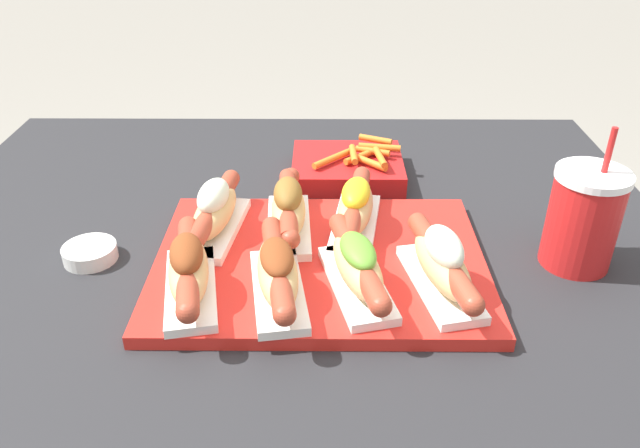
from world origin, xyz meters
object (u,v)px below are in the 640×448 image
(hot_dog_5, at_px, (290,209))
(fries_basket, at_px, (348,167))
(hot_dog_1, at_px, (278,272))
(hot_dog_6, at_px, (356,207))
(hot_dog_3, at_px, (442,263))
(serving_tray, at_px, (320,263))
(hot_dog_0, at_px, (188,269))
(sauce_bowl, at_px, (90,252))
(hot_dog_4, at_px, (215,211))
(hot_dog_2, at_px, (357,266))
(drink_cup, at_px, (583,218))

(hot_dog_5, xyz_separation_m, fries_basket, (0.09, 0.21, -0.03))
(hot_dog_1, height_order, hot_dog_6, hot_dog_6)
(hot_dog_3, bearing_deg, serving_tray, 156.44)
(hot_dog_6, bearing_deg, hot_dog_0, -143.25)
(hot_dog_3, bearing_deg, hot_dog_1, -175.11)
(hot_dog_0, xyz_separation_m, fries_basket, (0.21, 0.36, -0.03))
(hot_dog_5, distance_m, sauce_bowl, 0.28)
(hot_dog_1, relative_size, hot_dog_4, 1.00)
(fries_basket, bearing_deg, hot_dog_2, -90.12)
(hot_dog_2, relative_size, sauce_bowl, 2.77)
(hot_dog_6, distance_m, sauce_bowl, 0.37)
(hot_dog_1, relative_size, hot_dog_6, 1.00)
(hot_dog_0, height_order, hot_dog_3, hot_dog_3)
(sauce_bowl, relative_size, drink_cup, 0.37)
(hot_dog_0, relative_size, fries_basket, 1.09)
(hot_dog_2, height_order, sauce_bowl, hot_dog_2)
(sauce_bowl, bearing_deg, fries_basket, 35.38)
(hot_dog_3, xyz_separation_m, sauce_bowl, (-0.47, 0.08, -0.04))
(hot_dog_3, bearing_deg, hot_dog_6, 125.17)
(hot_dog_4, bearing_deg, fries_basket, 47.76)
(hot_dog_1, height_order, hot_dog_2, same)
(hot_dog_6, relative_size, sauce_bowl, 2.81)
(hot_dog_1, height_order, hot_dog_3, hot_dog_3)
(serving_tray, bearing_deg, hot_dog_0, -153.40)
(hot_dog_2, height_order, hot_dog_3, hot_dog_3)
(serving_tray, distance_m, hot_dog_1, 0.11)
(hot_dog_1, bearing_deg, hot_dog_3, 4.89)
(hot_dog_3, bearing_deg, fries_basket, 106.69)
(hot_dog_3, height_order, hot_dog_5, hot_dog_3)
(serving_tray, relative_size, hot_dog_2, 2.17)
(hot_dog_4, relative_size, hot_dog_6, 1.00)
(hot_dog_0, height_order, hot_dog_5, hot_dog_5)
(sauce_bowl, distance_m, fries_basket, 0.45)
(fries_basket, bearing_deg, drink_cup, -40.90)
(hot_dog_4, bearing_deg, hot_dog_3, -23.36)
(hot_dog_0, distance_m, hot_dog_3, 0.31)
(hot_dog_3, xyz_separation_m, hot_dog_5, (-0.19, 0.14, -0.00))
(hot_dog_2, bearing_deg, sauce_bowl, 166.51)
(serving_tray, bearing_deg, hot_dog_4, 156.85)
(fries_basket, bearing_deg, hot_dog_5, -113.40)
(hot_dog_4, distance_m, sauce_bowl, 0.18)
(serving_tray, relative_size, hot_dog_4, 2.13)
(hot_dog_5, relative_size, drink_cup, 1.05)
(hot_dog_0, bearing_deg, hot_dog_2, 3.16)
(hot_dog_2, xyz_separation_m, fries_basket, (0.00, 0.35, -0.03))
(serving_tray, relative_size, hot_dog_0, 2.15)
(hot_dog_1, bearing_deg, hot_dog_6, 57.68)
(drink_cup, relative_size, fries_basket, 1.05)
(sauce_bowl, bearing_deg, serving_tray, -3.48)
(hot_dog_2, bearing_deg, hot_dog_1, -171.42)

